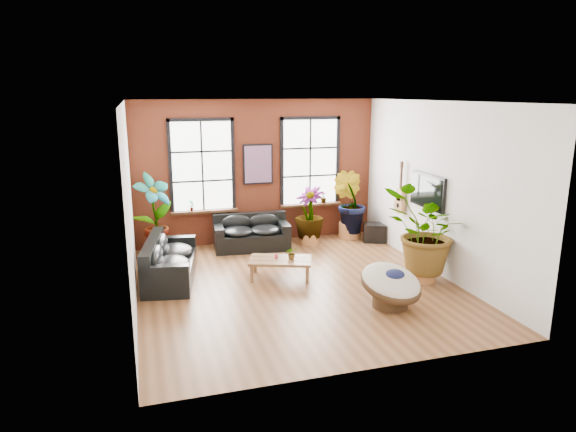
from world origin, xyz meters
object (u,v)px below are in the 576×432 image
object	(u,v)px
coffee_table	(280,261)
papasan_chair	(391,284)
sofa_back	(251,233)
sofa_left	(168,262)

from	to	relation	value
coffee_table	papasan_chair	world-z (taller)	papasan_chair
sofa_back	sofa_left	xyz separation A→B (m)	(-2.06, -1.64, 0.01)
sofa_left	papasan_chair	bearing A→B (deg)	-114.06
sofa_left	papasan_chair	size ratio (longest dim) A/B	1.62
sofa_back	papasan_chair	size ratio (longest dim) A/B	1.32
sofa_back	papasan_chair	world-z (taller)	sofa_back
coffee_table	papasan_chair	bearing A→B (deg)	-33.28
sofa_back	papasan_chair	distance (m)	4.39
papasan_chair	coffee_table	bearing A→B (deg)	106.77
coffee_table	papasan_chair	xyz separation A→B (m)	(1.45, -1.94, 0.07)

